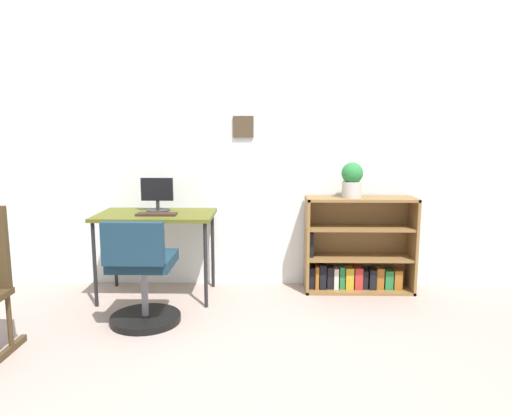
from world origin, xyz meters
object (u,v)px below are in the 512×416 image
Objects in this scene: monitor at (157,195)px; bookshelf_low at (357,250)px; desk at (156,220)px; office_chair at (142,279)px; potted_plant_on_shelf at (352,180)px; keyboard at (156,214)px.

monitor is 1.83m from bookshelf_low.
desk is 1.21× the size of office_chair.
bookshelf_low is at bearing 36.24° from potted_plant_on_shelf.
monitor is 0.94× the size of potted_plant_on_shelf.
keyboard is 1.78m from bookshelf_low.
desk is 1.02× the size of bookshelf_low.
monitor is 0.88× the size of keyboard.
keyboard is 0.34× the size of bookshelf_low.
keyboard is 1.68m from potted_plant_on_shelf.
desk is 1.71m from potted_plant_on_shelf.
monitor is at bearing -176.53° from bookshelf_low.
potted_plant_on_shelf is at bearing 5.48° from desk.
potted_plant_on_shelf is (1.64, 0.26, 0.26)m from keyboard.
potted_plant_on_shelf is at bearing 1.78° from monitor.
bookshelf_low reaches higher than desk.
monitor is 0.89m from office_chair.
bookshelf_low is (1.71, 0.31, -0.38)m from keyboard.
monitor reaches higher than keyboard.
monitor is (-0.01, 0.11, 0.20)m from desk.
monitor reaches higher than bookshelf_low.
keyboard is (0.04, -0.21, -0.13)m from monitor.
office_chair is (0.00, -0.52, -0.39)m from keyboard.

